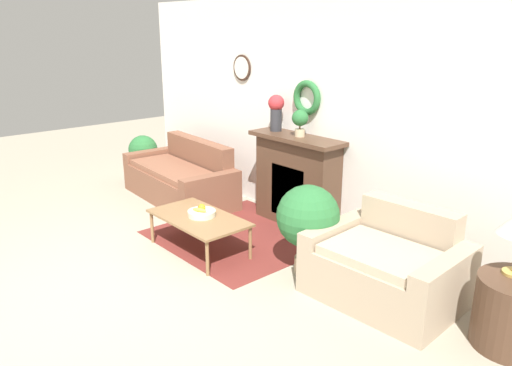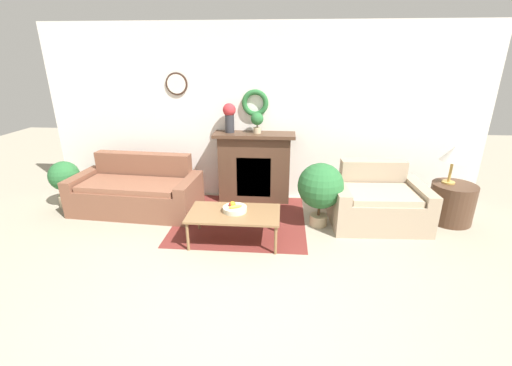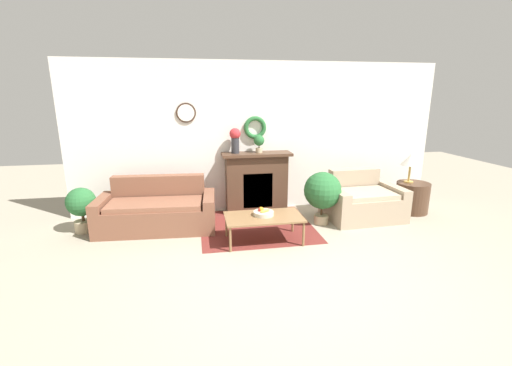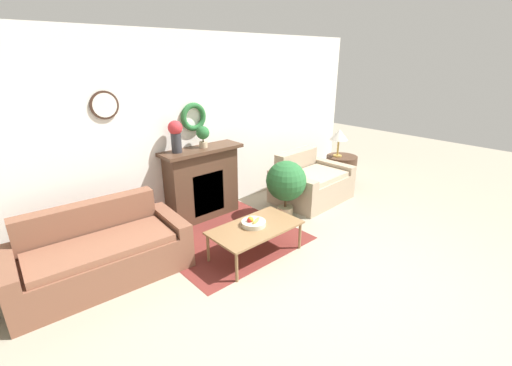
{
  "view_description": "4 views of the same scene",
  "coord_description": "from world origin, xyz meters",
  "px_view_note": "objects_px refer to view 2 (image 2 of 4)",
  "views": [
    {
      "loc": [
        3.9,
        -1.59,
        2.33
      ],
      "look_at": [
        0.14,
        1.71,
        0.76
      ],
      "focal_mm": 35.0,
      "sensor_mm": 36.0,
      "label": 1
    },
    {
      "loc": [
        0.34,
        -2.57,
        2.22
      ],
      "look_at": [
        0.01,
        1.5,
        0.69
      ],
      "focal_mm": 24.0,
      "sensor_mm": 36.0,
      "label": 2
    },
    {
      "loc": [
        -1.21,
        -3.4,
        2.13
      ],
      "look_at": [
        -0.31,
        1.51,
        0.83
      ],
      "focal_mm": 24.0,
      "sensor_mm": 36.0,
      "label": 3
    },
    {
      "loc": [
        -2.76,
        -1.56,
        2.37
      ],
      "look_at": [
        -0.09,
        1.39,
        0.89
      ],
      "focal_mm": 24.0,
      "sensor_mm": 36.0,
      "label": 4
    }
  ],
  "objects_px": {
    "coffee_table": "(234,215)",
    "fruit_bowl": "(235,208)",
    "potted_plant_on_mantel": "(257,120)",
    "potted_plant_floor_by_couch": "(65,179)",
    "fireplace": "(254,167)",
    "loveseat_right": "(377,202)",
    "vase_on_mantel_left": "(229,116)",
    "side_table_by_loveseat": "(451,203)",
    "couch_left": "(137,192)",
    "potted_plant_floor_by_loveseat": "(320,187)",
    "table_lamp": "(454,155)"
  },
  "relations": [
    {
      "from": "table_lamp",
      "to": "potted_plant_floor_by_couch",
      "type": "height_order",
      "value": "table_lamp"
    },
    {
      "from": "couch_left",
      "to": "potted_plant_on_mantel",
      "type": "xyz_separation_m",
      "value": [
        1.78,
        0.52,
        1.01
      ]
    },
    {
      "from": "loveseat_right",
      "to": "potted_plant_floor_by_couch",
      "type": "height_order",
      "value": "loveseat_right"
    },
    {
      "from": "table_lamp",
      "to": "side_table_by_loveseat",
      "type": "bearing_deg",
      "value": -38.66
    },
    {
      "from": "coffee_table",
      "to": "potted_plant_on_mantel",
      "type": "xyz_separation_m",
      "value": [
        0.18,
        1.34,
        0.94
      ]
    },
    {
      "from": "couch_left",
      "to": "fruit_bowl",
      "type": "relative_size",
      "value": 6.31
    },
    {
      "from": "fireplace",
      "to": "potted_plant_on_mantel",
      "type": "height_order",
      "value": "potted_plant_on_mantel"
    },
    {
      "from": "side_table_by_loveseat",
      "to": "table_lamp",
      "type": "height_order",
      "value": "table_lamp"
    },
    {
      "from": "coffee_table",
      "to": "potted_plant_floor_by_loveseat",
      "type": "distance_m",
      "value": 1.23
    },
    {
      "from": "fireplace",
      "to": "loveseat_right",
      "type": "bearing_deg",
      "value": -20.4
    },
    {
      "from": "side_table_by_loveseat",
      "to": "potted_plant_floor_by_loveseat",
      "type": "relative_size",
      "value": 0.66
    },
    {
      "from": "couch_left",
      "to": "vase_on_mantel_left",
      "type": "distance_m",
      "value": 1.81
    },
    {
      "from": "potted_plant_on_mantel",
      "to": "potted_plant_floor_by_couch",
      "type": "relative_size",
      "value": 0.44
    },
    {
      "from": "fireplace",
      "to": "potted_plant_on_mantel",
      "type": "xyz_separation_m",
      "value": [
        0.04,
        -0.01,
        0.74
      ]
    },
    {
      "from": "potted_plant_on_mantel",
      "to": "side_table_by_loveseat",
      "type": "bearing_deg",
      "value": -10.97
    },
    {
      "from": "side_table_by_loveseat",
      "to": "potted_plant_floor_by_couch",
      "type": "distance_m",
      "value": 5.71
    },
    {
      "from": "loveseat_right",
      "to": "coffee_table",
      "type": "distance_m",
      "value": 2.03
    },
    {
      "from": "side_table_by_loveseat",
      "to": "potted_plant_floor_by_loveseat",
      "type": "distance_m",
      "value": 1.91
    },
    {
      "from": "potted_plant_floor_by_couch",
      "to": "potted_plant_floor_by_loveseat",
      "type": "height_order",
      "value": "potted_plant_floor_by_loveseat"
    },
    {
      "from": "fireplace",
      "to": "loveseat_right",
      "type": "xyz_separation_m",
      "value": [
        1.77,
        -0.66,
        -0.26
      ]
    },
    {
      "from": "vase_on_mantel_left",
      "to": "loveseat_right",
      "type": "bearing_deg",
      "value": -17.15
    },
    {
      "from": "potted_plant_on_mantel",
      "to": "vase_on_mantel_left",
      "type": "bearing_deg",
      "value": 177.3
    },
    {
      "from": "loveseat_right",
      "to": "potted_plant_floor_by_loveseat",
      "type": "relative_size",
      "value": 1.46
    },
    {
      "from": "loveseat_right",
      "to": "vase_on_mantel_left",
      "type": "bearing_deg",
      "value": 160.35
    },
    {
      "from": "potted_plant_on_mantel",
      "to": "potted_plant_floor_by_loveseat",
      "type": "distance_m",
      "value": 1.43
    },
    {
      "from": "couch_left",
      "to": "loveseat_right",
      "type": "relative_size",
      "value": 1.46
    },
    {
      "from": "vase_on_mantel_left",
      "to": "potted_plant_floor_by_couch",
      "type": "height_order",
      "value": "vase_on_mantel_left"
    },
    {
      "from": "vase_on_mantel_left",
      "to": "couch_left",
      "type": "bearing_deg",
      "value": -158.24
    },
    {
      "from": "coffee_table",
      "to": "side_table_by_loveseat",
      "type": "bearing_deg",
      "value": 15.06
    },
    {
      "from": "coffee_table",
      "to": "potted_plant_floor_by_couch",
      "type": "bearing_deg",
      "value": 162.46
    },
    {
      "from": "fireplace",
      "to": "fruit_bowl",
      "type": "relative_size",
      "value": 4.15
    },
    {
      "from": "coffee_table",
      "to": "side_table_by_loveseat",
      "type": "xyz_separation_m",
      "value": [
        2.96,
        0.8,
        -0.08
      ]
    },
    {
      "from": "fireplace",
      "to": "potted_plant_floor_by_loveseat",
      "type": "bearing_deg",
      "value": -40.86
    },
    {
      "from": "couch_left",
      "to": "vase_on_mantel_left",
      "type": "xyz_separation_m",
      "value": [
        1.35,
        0.54,
        1.08
      ]
    },
    {
      "from": "potted_plant_floor_by_couch",
      "to": "potted_plant_floor_by_loveseat",
      "type": "distance_m",
      "value": 3.86
    },
    {
      "from": "table_lamp",
      "to": "potted_plant_floor_by_loveseat",
      "type": "height_order",
      "value": "table_lamp"
    },
    {
      "from": "vase_on_mantel_left",
      "to": "potted_plant_on_mantel",
      "type": "distance_m",
      "value": 0.43
    },
    {
      "from": "coffee_table",
      "to": "fruit_bowl",
      "type": "xyz_separation_m",
      "value": [
        0.0,
        0.04,
        0.07
      ]
    },
    {
      "from": "loveseat_right",
      "to": "potted_plant_on_mantel",
      "type": "relative_size",
      "value": 4.14
    },
    {
      "from": "loveseat_right",
      "to": "coffee_table",
      "type": "relative_size",
      "value": 1.15
    },
    {
      "from": "couch_left",
      "to": "side_table_by_loveseat",
      "type": "bearing_deg",
      "value": 3.63
    },
    {
      "from": "side_table_by_loveseat",
      "to": "potted_plant_on_mantel",
      "type": "xyz_separation_m",
      "value": [
        -2.78,
        0.54,
        1.02
      ]
    },
    {
      "from": "table_lamp",
      "to": "fruit_bowl",
      "type": "bearing_deg",
      "value": -164.24
    },
    {
      "from": "loveseat_right",
      "to": "potted_plant_floor_by_loveseat",
      "type": "distance_m",
      "value": 0.87
    },
    {
      "from": "coffee_table",
      "to": "potted_plant_on_mantel",
      "type": "distance_m",
      "value": 1.64
    },
    {
      "from": "side_table_by_loveseat",
      "to": "loveseat_right",
      "type": "bearing_deg",
      "value": -174.33
    },
    {
      "from": "loveseat_right",
      "to": "fruit_bowl",
      "type": "distance_m",
      "value": 2.02
    },
    {
      "from": "potted_plant_floor_by_loveseat",
      "to": "potted_plant_floor_by_couch",
      "type": "bearing_deg",
      "value": 174.85
    },
    {
      "from": "fruit_bowl",
      "to": "potted_plant_floor_by_loveseat",
      "type": "bearing_deg",
      "value": 23.63
    },
    {
      "from": "coffee_table",
      "to": "potted_plant_floor_by_loveseat",
      "type": "bearing_deg",
      "value": 25.35
    }
  ]
}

